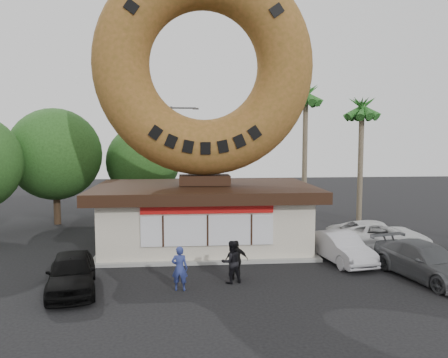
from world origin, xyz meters
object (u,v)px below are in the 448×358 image
at_px(donut_shop, 205,214).
at_px(car_silver, 341,248).
at_px(person_left, 180,268).
at_px(car_grey, 426,261).
at_px(car_black, 72,272).
at_px(person_right, 237,260).
at_px(person_center, 231,262).
at_px(street_lamp, 174,155).
at_px(giant_donut, 204,65).
at_px(car_white, 379,235).

distance_m(donut_shop, car_silver, 7.05).
xyz_separation_m(person_left, car_grey, (9.95, 0.48, -0.13)).
height_order(donut_shop, car_black, donut_shop).
bearing_deg(car_black, person_right, -4.04).
bearing_deg(person_center, street_lamp, -96.97).
height_order(donut_shop, giant_donut, giant_donut).
height_order(person_center, car_grey, person_center).
bearing_deg(car_silver, giant_donut, 141.78).
bearing_deg(giant_donut, street_lamp, 100.51).
bearing_deg(car_grey, person_left, 168.74).
height_order(person_left, person_right, person_left).
bearing_deg(donut_shop, car_grey, -34.19).
height_order(street_lamp, car_silver, street_lamp).
relative_size(car_black, car_silver, 1.02).
bearing_deg(car_silver, car_black, -175.81).
bearing_deg(street_lamp, person_right, -79.25).
bearing_deg(person_right, person_left, 21.78).
height_order(giant_donut, car_white, giant_donut).
relative_size(giant_donut, car_black, 2.63).
bearing_deg(street_lamp, car_black, -101.83).
distance_m(giant_donut, car_grey, 13.65).
bearing_deg(car_white, person_center, 125.43).
distance_m(giant_donut, person_center, 10.31).
height_order(person_right, car_white, person_right).
bearing_deg(car_silver, person_center, -165.38).
distance_m(person_right, car_grey, 7.70).
distance_m(donut_shop, person_center, 5.86).
bearing_deg(car_white, donut_shop, 88.60).
xyz_separation_m(person_right, car_silver, (5.09, 2.04, -0.12)).
xyz_separation_m(person_center, car_black, (-6.04, -0.42, -0.13)).
distance_m(donut_shop, giant_donut, 7.60).
xyz_separation_m(street_lamp, car_silver, (8.00, -13.31, -3.80)).
bearing_deg(street_lamp, giant_donut, -79.49).
bearing_deg(car_silver, car_grey, -55.51).
bearing_deg(car_white, person_left, 123.42).
xyz_separation_m(person_center, car_grey, (7.93, -0.20, -0.13)).
xyz_separation_m(person_right, car_black, (-6.30, -0.82, -0.08)).
height_order(street_lamp, person_right, street_lamp).
xyz_separation_m(donut_shop, person_right, (1.06, -5.33, -0.97)).
bearing_deg(car_silver, street_lamp, 111.08).
bearing_deg(car_white, giant_donut, 88.50).
relative_size(person_left, car_white, 0.33).
distance_m(car_black, car_grey, 13.97).
xyz_separation_m(giant_donut, person_center, (0.80, -5.75, -8.52)).
bearing_deg(giant_donut, car_grey, -34.26).
height_order(street_lamp, car_white, street_lamp).
bearing_deg(car_silver, person_right, -168.07).
xyz_separation_m(car_silver, car_white, (2.76, 2.13, 0.04)).
xyz_separation_m(street_lamp, person_left, (0.64, -16.43, -3.64)).
bearing_deg(car_white, street_lamp, 49.95).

